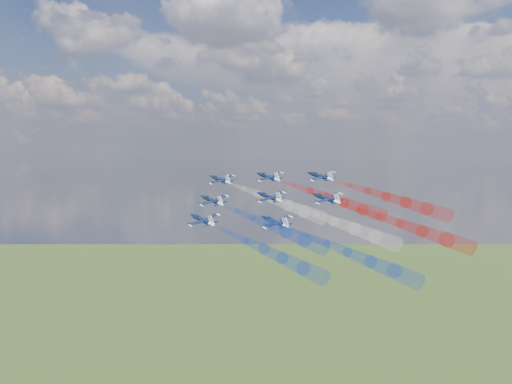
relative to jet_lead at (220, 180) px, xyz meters
The scene contains 16 objects.
jet_lead is the anchor object (origin of this frame).
trail_lead 22.84m from the jet_lead, 22.50° to the right, with size 3.55×36.27×3.55m, color white, non-canonical shape.
jet_inner_left 15.95m from the jet_lead, 67.27° to the right, with size 8.52×10.65×2.84m, color black, non-canonical shape.
trail_inner_left 36.08m from the jet_lead, 40.36° to the right, with size 3.55×36.27×3.55m, color blue, non-canonical shape.
jet_inner_right 13.98m from the jet_lead, 16.55° to the left, with size 8.52×10.65×2.84m, color black, non-canonical shape.
trail_inner_right 34.57m from the jet_lead, ahead, with size 3.55×36.27×3.55m, color red, non-canonical shape.
jet_outer_left 29.48m from the jet_lead, 68.02° to the right, with size 8.52×10.65×2.84m, color black, non-canonical shape.
trail_outer_left 48.50m from the jet_lead, 48.01° to the right, with size 3.55×36.27×3.55m, color blue, non-canonical shape.
jet_center_third 22.50m from the jet_lead, 24.46° to the right, with size 8.52×10.65×2.84m, color black, non-canonical shape.
trail_center_third 45.33m from the jet_lead, 23.47° to the right, with size 3.55×36.27×3.55m, color white, non-canonical shape.
jet_outer_right 28.70m from the jet_lead, 14.99° to the left, with size 8.52×10.65×2.84m, color black, non-canonical shape.
trail_outer_right 48.53m from the jet_lead, ahead, with size 3.55×36.27×3.55m, color red, non-canonical shape.
jet_rear_left 35.46m from the jet_lead, 37.15° to the right, with size 8.52×10.65×2.84m, color black, non-canonical shape.
trail_rear_left 57.84m from the jet_lead, 31.38° to the right, with size 3.55×36.27×3.55m, color blue, non-canonical shape.
jet_rear_right 35.30m from the jet_lead, ahead, with size 8.52×10.65×2.84m, color black, non-canonical shape.
trail_rear_right 57.76m from the jet_lead, 14.81° to the right, with size 3.55×36.27×3.55m, color red, non-canonical shape.
Camera 1 is at (49.37, -144.37, 148.08)m, focal length 42.67 mm.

